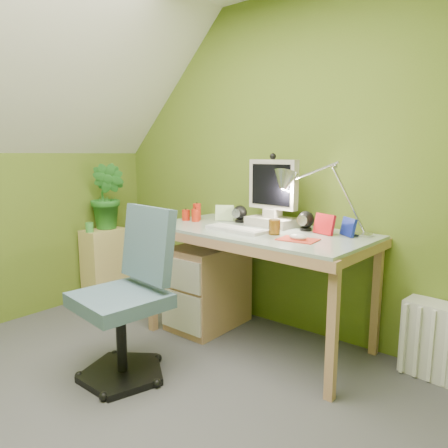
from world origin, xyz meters
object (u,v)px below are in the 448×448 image
Objects in this scene: desk at (257,286)px; potted_plant at (108,196)px; monitor at (273,190)px; desk_lamp at (335,182)px; side_ledge at (105,264)px; radiator at (444,343)px; task_chair at (120,297)px.

desk is 1.63m from potted_plant.
monitor is 0.78× the size of desk_lamp.
potted_plant reaches higher than side_ledge.
side_ledge is 1.09× the size of potted_plant.
monitor is 1.39m from radiator.
task_chair is at bearing -103.22° from monitor.
desk is 1.17m from radiator.
monitor is 1.25m from task_chair.
task_chair is at bearing -31.51° from side_ledge.
task_chair reaches higher than side_ledge.
monitor is at bearing 79.14° from task_chair.
radiator is (1.46, 1.15, -0.26)m from task_chair.
radiator is at bearing 7.62° from potted_plant.
side_ledge is at bearing -165.95° from desk_lamp.
monitor reaches higher than radiator.
monitor is 0.46m from desk_lamp.
side_ledge is at bearing -164.52° from radiator.
desk_lamp is 2.18m from side_ledge.
monitor reaches higher than side_ledge.
side_ledge is 0.61m from potted_plant.
desk_lamp is at bearing 60.28° from task_chair.
task_chair is 2.19× the size of radiator.
potted_plant is (0.02, 0.05, 0.61)m from side_ledge.
desk_lamp is at bearing 4.56° from monitor.
side_ledge is 1.43× the size of radiator.
radiator is at bearing 12.30° from desk_lamp.
desk is at bearing 3.34° from potted_plant.
potted_plant is (-1.54, -0.09, 0.53)m from desk.
radiator is at bearing 8.95° from monitor.
monitor is at bearing 11.61° from side_ledge.
monitor reaches higher than desk.
monitor reaches higher than task_chair.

